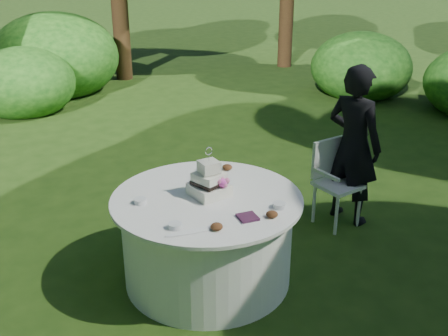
{
  "coord_description": "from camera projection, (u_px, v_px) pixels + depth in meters",
  "views": [
    {
      "loc": [
        -1.28,
        -3.6,
        2.62
      ],
      "look_at": [
        0.15,
        0.0,
        1.0
      ],
      "focal_mm": 42.0,
      "sensor_mm": 36.0,
      "label": 1
    }
  ],
  "objects": [
    {
      "name": "votives",
      "position": [
        198.0,
        210.0,
        3.97
      ],
      "size": [
        1.08,
        0.59,
        0.04
      ],
      "color": "silver",
      "rests_on": "table"
    },
    {
      "name": "cake",
      "position": [
        210.0,
        182.0,
        4.22
      ],
      "size": [
        0.34,
        0.34,
        0.42
      ],
      "color": "white",
      "rests_on": "table"
    },
    {
      "name": "napkins",
      "position": [
        248.0,
        217.0,
        3.9
      ],
      "size": [
        0.14,
        0.14,
        0.02
      ],
      "primitive_type": "cube",
      "color": "#431C37",
      "rests_on": "table"
    },
    {
      "name": "guest",
      "position": [
        353.0,
        145.0,
        5.21
      ],
      "size": [
        0.59,
        0.7,
        1.63
      ],
      "primitive_type": "imported",
      "rotation": [
        0.0,
        0.0,
        1.97
      ],
      "color": "black",
      "rests_on": "ground"
    },
    {
      "name": "table",
      "position": [
        207.0,
        238.0,
        4.38
      ],
      "size": [
        1.56,
        1.56,
        0.77
      ],
      "color": "white",
      "rests_on": "ground"
    },
    {
      "name": "petal_cups",
      "position": [
        238.0,
        200.0,
        4.13
      ],
      "size": [
        0.57,
        1.08,
        0.05
      ],
      "color": "#562D16",
      "rests_on": "table"
    },
    {
      "name": "chair",
      "position": [
        334.0,
        176.0,
        5.27
      ],
      "size": [
        0.47,
        0.47,
        0.88
      ],
      "color": "white",
      "rests_on": "ground"
    },
    {
      "name": "feather_plume",
      "position": [
        197.0,
        230.0,
        3.72
      ],
      "size": [
        0.48,
        0.07,
        0.01
      ],
      "primitive_type": "ellipsoid",
      "color": "white",
      "rests_on": "table"
    },
    {
      "name": "ground",
      "position": [
        208.0,
        277.0,
        4.53
      ],
      "size": [
        80.0,
        80.0,
        0.0
      ],
      "primitive_type": "plane",
      "color": "#1E390F",
      "rests_on": "ground"
    }
  ]
}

